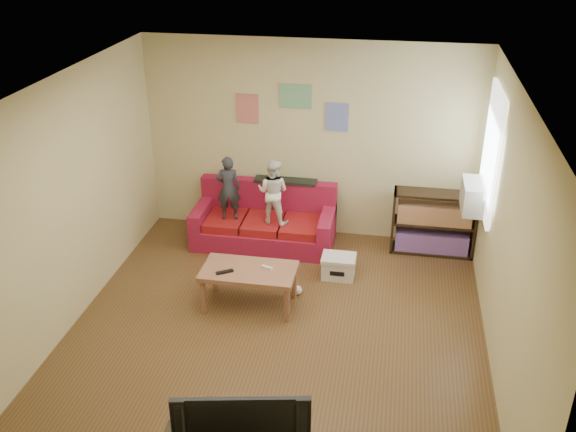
% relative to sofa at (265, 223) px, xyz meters
% --- Properties ---
extents(room_shell, '(4.52, 5.02, 2.72)m').
position_rel_sofa_xyz_m(room_shell, '(0.54, -2.06, 1.07)').
color(room_shell, brown).
rests_on(room_shell, ground).
extents(sofa, '(1.89, 0.87, 0.83)m').
position_rel_sofa_xyz_m(sofa, '(0.00, 0.00, 0.00)').
color(sofa, maroon).
rests_on(sofa, ground).
extents(child_a, '(0.36, 0.27, 0.89)m').
position_rel_sofa_xyz_m(child_a, '(-0.45, -0.16, 0.56)').
color(child_a, '#292C34').
rests_on(child_a, sofa).
extents(child_b, '(0.48, 0.40, 0.88)m').
position_rel_sofa_xyz_m(child_b, '(0.15, -0.16, 0.56)').
color(child_b, white).
rests_on(child_b, sofa).
extents(coffee_table, '(1.07, 0.59, 0.48)m').
position_rel_sofa_xyz_m(coffee_table, '(0.14, -1.56, 0.14)').
color(coffee_table, '#976248').
rests_on(coffee_table, ground).
extents(remote, '(0.20, 0.15, 0.02)m').
position_rel_sofa_xyz_m(remote, '(-0.11, -1.68, 0.21)').
color(remote, black).
rests_on(remote, coffee_table).
extents(game_controller, '(0.14, 0.08, 0.03)m').
position_rel_sofa_xyz_m(game_controller, '(0.34, -1.51, 0.22)').
color(game_controller, silver).
rests_on(game_controller, coffee_table).
extents(bookshelf, '(1.08, 0.32, 0.86)m').
position_rel_sofa_xyz_m(bookshelf, '(2.24, 0.11, 0.11)').
color(bookshelf, black).
rests_on(bookshelf, ground).
extents(window, '(0.04, 1.08, 1.48)m').
position_rel_sofa_xyz_m(window, '(2.76, -0.41, 1.36)').
color(window, white).
rests_on(window, room_shell).
extents(ac_unit, '(0.28, 0.55, 0.35)m').
position_rel_sofa_xyz_m(ac_unit, '(2.64, -0.41, 0.80)').
color(ac_unit, '#B7B2A3').
rests_on(ac_unit, window).
extents(artwork_left, '(0.30, 0.01, 0.40)m').
position_rel_sofa_xyz_m(artwork_left, '(-0.31, 0.42, 1.47)').
color(artwork_left, '#D87266').
rests_on(artwork_left, room_shell).
extents(artwork_center, '(0.42, 0.01, 0.32)m').
position_rel_sofa_xyz_m(artwork_center, '(0.34, 0.42, 1.67)').
color(artwork_center, '#72B27F').
rests_on(artwork_center, room_shell).
extents(artwork_right, '(0.30, 0.01, 0.38)m').
position_rel_sofa_xyz_m(artwork_right, '(0.89, 0.42, 1.42)').
color(artwork_right, '#727FCC').
rests_on(artwork_right, room_shell).
extents(file_box, '(0.42, 0.32, 0.29)m').
position_rel_sofa_xyz_m(file_box, '(1.09, -0.75, -0.13)').
color(file_box, white).
rests_on(file_box, ground).
extents(television, '(1.02, 0.33, 0.58)m').
position_rel_sofa_xyz_m(television, '(0.71, -4.15, 0.50)').
color(television, black).
rests_on(television, tv_stand).
extents(tissue, '(0.11, 0.11, 0.11)m').
position_rel_sofa_xyz_m(tissue, '(0.65, -1.24, -0.22)').
color(tissue, white).
rests_on(tissue, ground).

